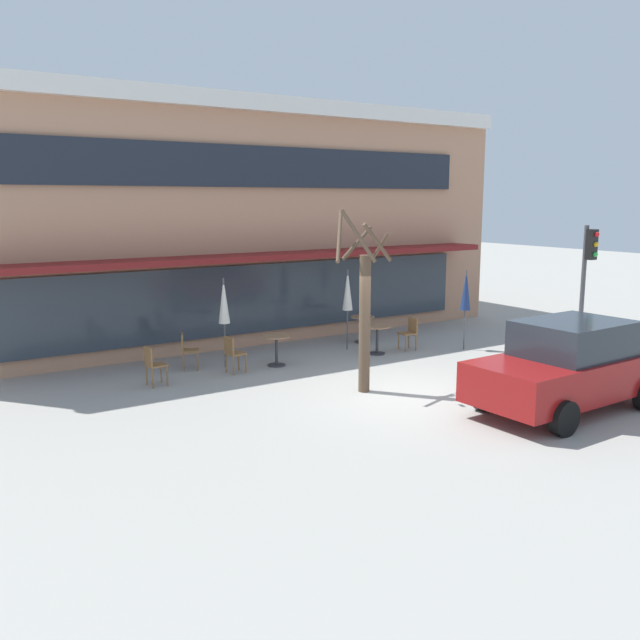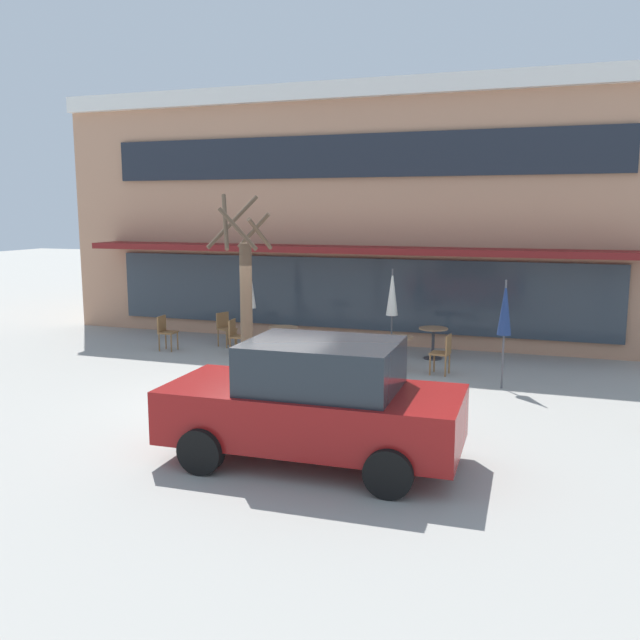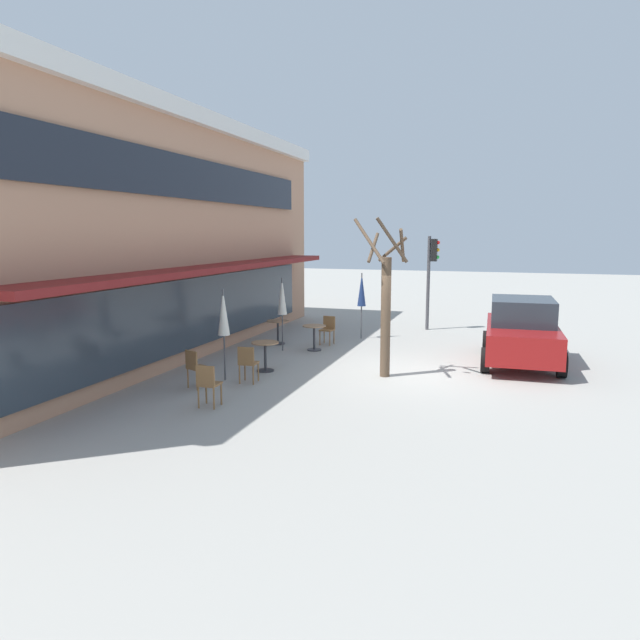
% 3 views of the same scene
% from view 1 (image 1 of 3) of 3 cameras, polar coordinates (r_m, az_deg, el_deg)
% --- Properties ---
extents(ground_plane, '(80.00, 80.00, 0.00)m').
position_cam_1_polar(ground_plane, '(14.50, 6.68, -6.25)').
color(ground_plane, '#9E9B93').
extents(building_facade, '(17.23, 9.10, 6.87)m').
position_cam_1_polar(building_facade, '(22.48, -9.79, 8.35)').
color(building_facade, tan).
rests_on(building_facade, ground).
extents(cafe_table_near_wall, '(0.70, 0.70, 0.76)m').
position_cam_1_polar(cafe_table_near_wall, '(16.76, -3.69, -2.14)').
color(cafe_table_near_wall, '#333338').
rests_on(cafe_table_near_wall, ground).
extents(cafe_table_streetside, '(0.70, 0.70, 0.76)m').
position_cam_1_polar(cafe_table_streetside, '(18.06, 4.83, -1.26)').
color(cafe_table_streetside, '#333338').
rests_on(cafe_table_streetside, ground).
extents(cafe_table_by_tree, '(0.70, 0.70, 0.76)m').
position_cam_1_polar(cafe_table_by_tree, '(19.50, 3.58, -0.40)').
color(cafe_table_by_tree, '#333338').
rests_on(cafe_table_by_tree, ground).
extents(patio_umbrella_green_folded, '(0.28, 0.28, 2.20)m').
position_cam_1_polar(patio_umbrella_green_folded, '(18.38, 2.34, 2.48)').
color(patio_umbrella_green_folded, '#4C4C51').
rests_on(patio_umbrella_green_folded, ground).
extents(patio_umbrella_cream_folded, '(0.28, 0.28, 2.20)m').
position_cam_1_polar(patio_umbrella_cream_folded, '(18.79, 12.18, 2.43)').
color(patio_umbrella_cream_folded, '#4C4C51').
rests_on(patio_umbrella_cream_folded, ground).
extents(patio_umbrella_corner_open, '(0.28, 0.28, 2.20)m').
position_cam_1_polar(patio_umbrella_corner_open, '(16.54, -8.10, 1.53)').
color(patio_umbrella_corner_open, '#4C4C51').
rests_on(patio_umbrella_corner_open, ground).
extents(cafe_chair_0, '(0.52, 0.52, 0.89)m').
position_cam_1_polar(cafe_chair_0, '(16.65, -11.14, -2.36)').
color(cafe_chair_0, olive).
rests_on(cafe_chair_0, ground).
extents(cafe_chair_1, '(0.44, 0.44, 0.89)m').
position_cam_1_polar(cafe_chair_1, '(18.63, 7.57, -0.93)').
color(cafe_chair_1, olive).
rests_on(cafe_chair_1, ground).
extents(cafe_chair_2, '(0.42, 0.42, 0.89)m').
position_cam_1_polar(cafe_chair_2, '(15.34, -13.88, -3.54)').
color(cafe_chair_2, olive).
rests_on(cafe_chair_2, ground).
extents(cafe_chair_3, '(0.43, 0.43, 0.89)m').
position_cam_1_polar(cafe_chair_3, '(16.12, -7.34, -2.66)').
color(cafe_chair_3, olive).
rests_on(cafe_chair_3, ground).
extents(parked_sedan, '(4.25, 2.10, 1.76)m').
position_cam_1_polar(parked_sedan, '(14.03, 20.20, -3.65)').
color(parked_sedan, maroon).
rests_on(parked_sedan, ground).
extents(street_tree, '(1.27, 1.37, 3.87)m').
position_cam_1_polar(street_tree, '(14.27, 3.71, 0.86)').
color(street_tree, brown).
rests_on(street_tree, ground).
extents(traffic_light_pole, '(0.26, 0.44, 3.40)m').
position_cam_1_polar(traffic_light_pole, '(19.36, 21.59, 4.16)').
color(traffic_light_pole, '#47474C').
rests_on(traffic_light_pole, ground).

